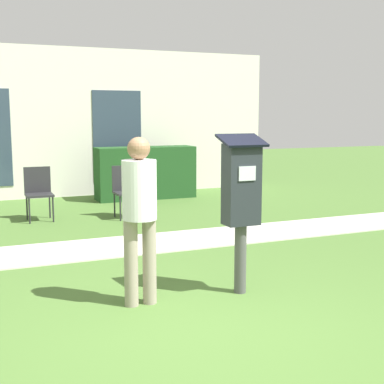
% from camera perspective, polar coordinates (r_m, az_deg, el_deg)
% --- Properties ---
extents(ground_plane, '(40.00, 40.00, 0.00)m').
position_cam_1_polar(ground_plane, '(4.62, 0.78, -14.40)').
color(ground_plane, '#476B2D').
extents(sidewalk, '(12.00, 1.10, 0.02)m').
position_cam_1_polar(sidewalk, '(7.31, -8.68, -5.83)').
color(sidewalk, beige).
rests_on(sidewalk, ground).
extents(building_facade, '(10.00, 0.26, 3.20)m').
position_cam_1_polar(building_facade, '(11.91, -14.73, 7.14)').
color(building_facade, silver).
rests_on(building_facade, ground).
extents(parking_meter, '(0.44, 0.31, 1.59)m').
position_cam_1_polar(parking_meter, '(5.27, 5.27, -0.08)').
color(parking_meter, '#4C4C4C').
rests_on(parking_meter, ground).
extents(person_standing, '(0.32, 0.32, 1.58)m').
position_cam_1_polar(person_standing, '(4.95, -5.62, -1.67)').
color(person_standing, gray).
rests_on(person_standing, ground).
extents(outdoor_chair_left, '(0.44, 0.44, 0.90)m').
position_cam_1_polar(outdoor_chair_left, '(9.39, -16.06, 0.30)').
color(outdoor_chair_left, '#262628').
rests_on(outdoor_chair_left, ground).
extents(outdoor_chair_middle, '(0.44, 0.44, 0.90)m').
position_cam_1_polar(outdoor_chair_middle, '(9.32, -7.02, 0.51)').
color(outdoor_chair_middle, '#262628').
rests_on(outdoor_chair_middle, ground).
extents(hedge_row, '(2.10, 0.60, 1.10)m').
position_cam_1_polar(hedge_row, '(11.39, -4.98, 2.06)').
color(hedge_row, '#1E471E').
rests_on(hedge_row, ground).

